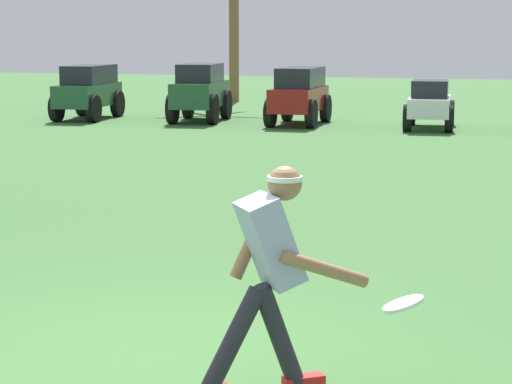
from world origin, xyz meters
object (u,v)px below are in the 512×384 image
frisbee_thrower (269,269)px  parked_car_slot_b (200,91)px  parked_car_slot_c (299,94)px  parked_car_slot_d (430,104)px  parked_car_slot_a (88,90)px  frisbee_in_flight (403,304)px

frisbee_thrower → parked_car_slot_b: (-6.82, 17.29, -0.06)m
parked_car_slot_c → parked_car_slot_d: bearing=-2.7°
parked_car_slot_b → parked_car_slot_d: 5.62m
parked_car_slot_a → parked_car_slot_d: 8.52m
frisbee_thrower → parked_car_slot_b: frisbee_thrower is taller
frisbee_in_flight → parked_car_slot_d: (-1.98, 16.74, 0.00)m
frisbee_thrower → parked_car_slot_a: (-9.72, 17.06, -0.08)m
parked_car_slot_a → parked_car_slot_b: size_ratio=1.01×
parked_car_slot_d → parked_car_slot_b: bearing=177.6°
parked_car_slot_a → parked_car_slot_c: bearing=1.4°
frisbee_thrower → frisbee_in_flight: (0.77, 0.31, -0.24)m
frisbee_thrower → parked_car_slot_c: frisbee_thrower is taller
parked_car_slot_c → parked_car_slot_a: bearing=-178.6°
parked_car_slot_c → parked_car_slot_b: bearing=177.9°
parked_car_slot_a → parked_car_slot_c: size_ratio=1.02×
parked_car_slot_d → frisbee_in_flight: bearing=-83.3°
frisbee_in_flight → parked_car_slot_c: parked_car_slot_c is taller
frisbee_in_flight → parked_car_slot_a: 19.77m
parked_car_slot_c → frisbee_thrower: bearing=-76.0°
frisbee_thrower → parked_car_slot_b: size_ratio=0.58×
parked_car_slot_a → parked_car_slot_c: (5.43, 0.13, 0.00)m
frisbee_thrower → parked_car_slot_d: 17.10m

